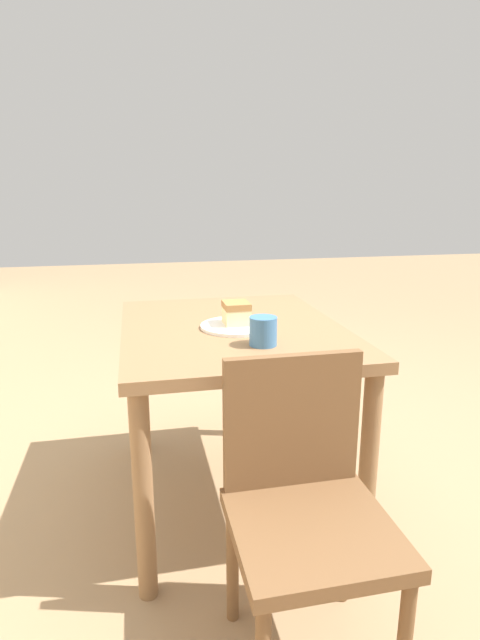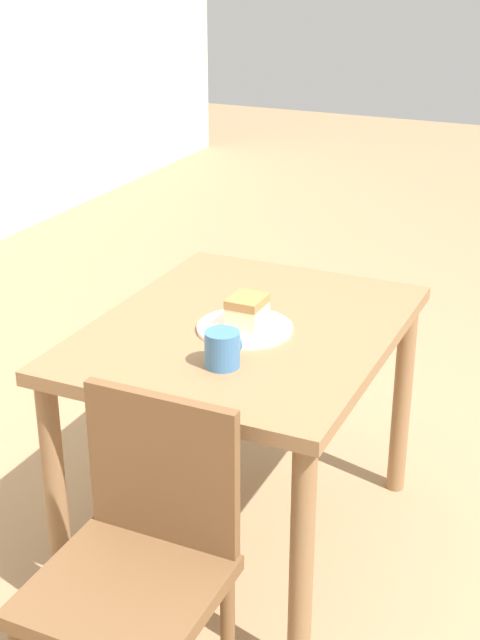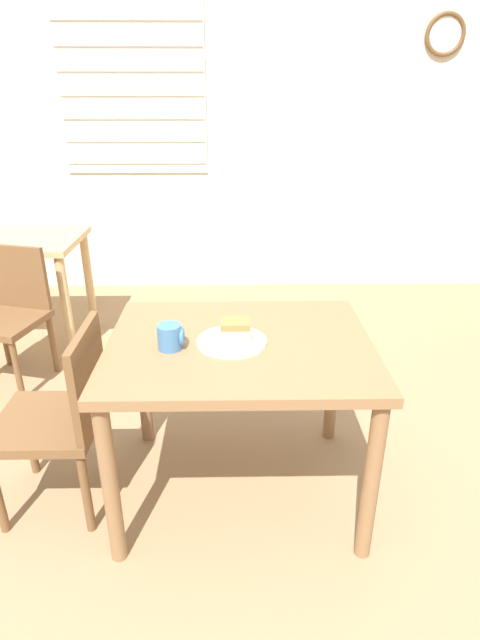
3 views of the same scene
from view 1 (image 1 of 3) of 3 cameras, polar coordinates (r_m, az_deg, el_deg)
The scene contains 6 objects.
ground_plane at distance 2.29m, azimuth 9.29°, elevation -18.06°, with size 14.00×14.00×0.00m, color #997A56.
dining_table_near at distance 1.93m, azimuth -0.93°, elevation -3.62°, with size 1.03×0.82×0.73m.
chair_near_window at distance 1.40m, azimuth 7.43°, elevation -19.87°, with size 0.41×0.41×0.81m.
plate at distance 1.87m, azimuth -0.39°, elevation -0.69°, with size 0.27×0.27×0.01m.
cake_slice at distance 1.87m, azimuth -0.43°, elevation 0.83°, with size 0.11×0.09×0.08m.
coffee_mug at distance 1.65m, azimuth 2.63°, elevation -1.24°, with size 0.10×0.09×0.10m.
Camera 1 is at (-1.79, 0.74, 1.23)m, focal length 28.00 mm.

